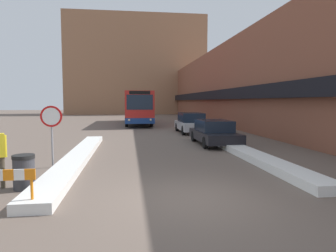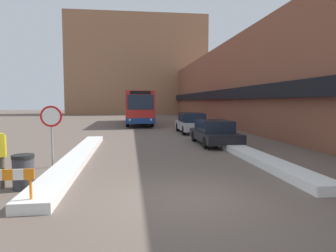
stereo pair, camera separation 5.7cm
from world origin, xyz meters
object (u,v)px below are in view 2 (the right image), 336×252
at_px(construction_barricade, 8,182).
at_px(parked_car_back, 192,123).
at_px(stop_sign, 51,123).
at_px(trash_bin, 23,172).
at_px(city_bus, 139,107).
at_px(parked_car_front, 214,132).

bearing_deg(construction_barricade, parked_car_back, 64.96).
distance_m(parked_car_back, construction_barricade, 17.25).
bearing_deg(stop_sign, trash_bin, -92.12).
height_order(stop_sign, construction_barricade, stop_sign).
relative_size(city_bus, construction_barricade, 11.13).
bearing_deg(parked_car_back, stop_sign, -123.74).
xyz_separation_m(city_bus, parked_car_front, (3.77, -15.97, -1.12)).
bearing_deg(city_bus, parked_car_back, -68.93).
relative_size(city_bus, trash_bin, 12.88).
xyz_separation_m(city_bus, construction_barricade, (-3.53, -25.41, -1.14)).
bearing_deg(parked_car_back, city_bus, 111.07).
height_order(city_bus, stop_sign, city_bus).
bearing_deg(parked_car_front, construction_barricade, -127.74).
relative_size(parked_car_front, construction_barricade, 4.13).
xyz_separation_m(parked_car_back, construction_barricade, (-7.30, -15.63, -0.10)).
bearing_deg(city_bus, stop_sign, -100.04).
height_order(parked_car_front, trash_bin, parked_car_front).
relative_size(parked_car_front, stop_sign, 2.02).
bearing_deg(trash_bin, stop_sign, 87.88).
distance_m(city_bus, stop_sign, 21.30).
relative_size(city_bus, parked_car_back, 2.69).
distance_m(parked_car_back, stop_sign, 13.49).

